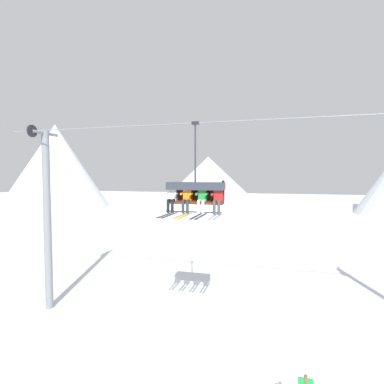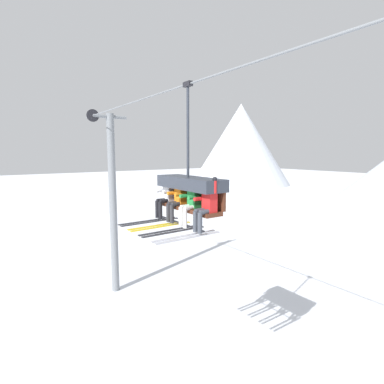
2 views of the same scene
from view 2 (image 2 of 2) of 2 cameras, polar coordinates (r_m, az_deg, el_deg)
mountain_peak_west at (r=67.11m, az=9.21°, el=8.96°), size 21.52×21.52×17.32m
lift_tower_near at (r=15.06m, az=-14.90°, el=-1.58°), size 0.36×1.88×8.87m
lift_cable at (r=6.73m, az=6.30°, el=21.79°), size 20.13×0.05×0.05m
chairlift_chair at (r=7.71m, az=-0.32°, el=0.87°), size 2.26×0.74×3.50m
skier_white at (r=8.40m, az=-5.11°, el=-0.78°), size 0.46×1.70×1.23m
skier_orange at (r=7.88m, az=-2.90°, el=-1.31°), size 0.46×1.70×1.23m
skier_green at (r=7.38m, az=-0.38°, el=-1.91°), size 0.46×1.70×1.23m
skier_red at (r=6.89m, az=2.57°, el=-2.43°), size 0.48×1.70×1.34m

